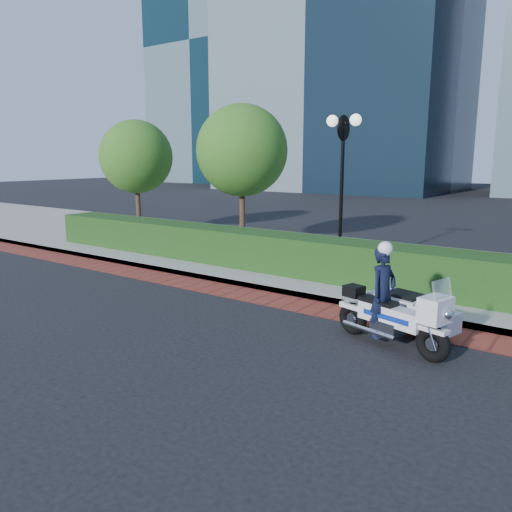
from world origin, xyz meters
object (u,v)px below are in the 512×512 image
Objects in this scene: lamppost at (342,166)px; tree_a at (136,157)px; tree_b at (242,151)px; police_motorcycle at (398,307)px.

tree_a is (-10.00, 1.30, 0.26)m from lamppost.
lamppost is 10.09m from tree_a.
tree_a is 0.94× the size of tree_b.
tree_a is at bearing 172.59° from lamppost.
police_motorcycle is (7.90, -5.90, -2.81)m from tree_b.
police_motorcycle is at bearing -23.76° from tree_a.
lamppost is at bearing -16.11° from tree_b.
tree_b reaches higher than tree_a.
tree_b is at bearing 0.00° from tree_a.
tree_b is 2.21× the size of police_motorcycle.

